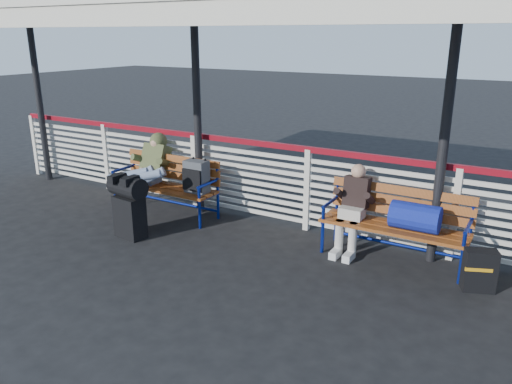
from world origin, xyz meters
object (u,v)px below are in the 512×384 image
Objects in this scene: luggage_stack at (129,204)px; bench_left at (177,178)px; companion_person at (353,208)px; traveler_man at (143,173)px; bench_right at (405,217)px; suitcase_side at (479,270)px.

bench_left reaches higher than luggage_stack.
companion_person is at bearing 1.97° from bench_left.
traveler_man reaches higher than companion_person.
luggage_stack is 0.78× the size of companion_person.
companion_person reaches higher than bench_left.
bench_left is at bearing -178.28° from bench_right.
bench_right is (3.51, 1.13, 0.11)m from luggage_stack.
traveler_man reaches higher than bench_right.
bench_left is 2.81m from companion_person.
bench_right is 1.57× the size of companion_person.
traveler_man is 1.43× the size of companion_person.
companion_person reaches higher than suitcase_side.
companion_person is 2.39× the size of suitcase_side.
bench_right is 3.88m from traveler_man.
companion_person is (3.18, 0.44, -0.13)m from traveler_man.
bench_right is at bearing 139.45° from suitcase_side.
traveler_man reaches higher than luggage_stack.
bench_left is at bearing 155.11° from suitcase_side.
bench_right is at bearing 6.61° from traveler_man.
luggage_stack is 0.54× the size of traveler_man.
bench_right is 1.10× the size of traveler_man.
traveler_man is at bearing -172.14° from companion_person.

